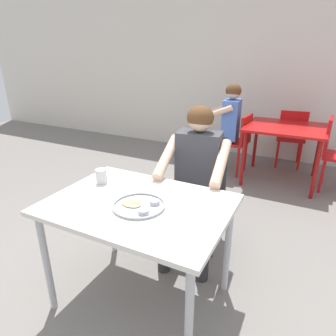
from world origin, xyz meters
name	(u,v)px	position (x,y,z in m)	size (l,w,h in m)	color
ground_plane	(143,297)	(0.00, 0.00, -0.03)	(12.00, 12.00, 0.05)	slate
back_wall	(262,45)	(0.00, 3.48, 1.70)	(12.00, 0.12, 3.40)	silver
table_foreground	(139,214)	(0.01, -0.02, 0.67)	(1.09, 0.79, 0.75)	silver
thali_tray	(139,205)	(0.05, -0.07, 0.76)	(0.31, 0.31, 0.03)	#B7BABF
drinking_cup	(101,176)	(-0.37, 0.10, 0.80)	(0.08, 0.08, 0.10)	silver
chair_foreground	(202,189)	(0.10, 0.84, 0.49)	(0.46, 0.47, 0.84)	#3F3F44
diner_foreground	(196,172)	(0.13, 0.62, 0.73)	(0.54, 0.59, 1.23)	#2B2B2B
table_background_red	(285,133)	(0.58, 2.52, 0.66)	(0.94, 0.87, 0.74)	#B71414
chair_red_left	(237,139)	(-0.02, 2.53, 0.49)	(0.46, 0.43, 0.83)	#AD1515
chair_red_right	(335,150)	(1.16, 2.51, 0.51)	(0.43, 0.42, 0.89)	red
chair_red_far	(291,135)	(0.62, 3.10, 0.49)	(0.43, 0.48, 0.86)	red
patron_background	(224,121)	(-0.21, 2.52, 0.73)	(0.58, 0.53, 1.22)	#343434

